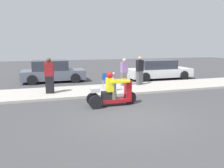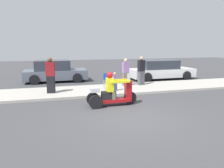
{
  "view_description": "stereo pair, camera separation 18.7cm",
  "coord_description": "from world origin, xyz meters",
  "px_view_note": "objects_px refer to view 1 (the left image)",
  "views": [
    {
      "loc": [
        -2.89,
        -6.87,
        2.54
      ],
      "look_at": [
        -0.23,
        1.63,
        0.93
      ],
      "focal_mm": 35.0,
      "sensor_mm": 36.0,
      "label": 1
    },
    {
      "loc": [
        -2.71,
        -6.93,
        2.54
      ],
      "look_at": [
        -0.23,
        1.63,
        0.93
      ],
      "focal_mm": 35.0,
      "sensor_mm": 36.0,
      "label": 2
    }
  ],
  "objects_px": {
    "spectator_near_curb": "(49,76)",
    "parked_car_lot_center": "(53,72)",
    "spectator_far_back": "(114,82)",
    "folding_chair_set_back": "(106,79)",
    "parked_car_lot_right": "(158,70)",
    "spectator_mid_group": "(140,71)",
    "spectator_by_tree": "(124,73)",
    "motorcycle_trike": "(112,94)"
  },
  "relations": [
    {
      "from": "spectator_near_curb",
      "to": "parked_car_lot_right",
      "type": "height_order",
      "value": "spectator_near_curb"
    },
    {
      "from": "motorcycle_trike",
      "to": "parked_car_lot_center",
      "type": "xyz_separation_m",
      "value": [
        -2.12,
        6.99,
        0.18
      ]
    },
    {
      "from": "spectator_mid_group",
      "to": "spectator_far_back",
      "type": "xyz_separation_m",
      "value": [
        -2.04,
        -1.22,
        -0.35
      ]
    },
    {
      "from": "motorcycle_trike",
      "to": "spectator_far_back",
      "type": "bearing_deg",
      "value": 70.46
    },
    {
      "from": "spectator_far_back",
      "to": "parked_car_lot_right",
      "type": "bearing_deg",
      "value": 37.92
    },
    {
      "from": "folding_chair_set_back",
      "to": "parked_car_lot_center",
      "type": "height_order",
      "value": "parked_car_lot_center"
    },
    {
      "from": "motorcycle_trike",
      "to": "spectator_mid_group",
      "type": "bearing_deg",
      "value": 51.05
    },
    {
      "from": "motorcycle_trike",
      "to": "parked_car_lot_right",
      "type": "bearing_deg",
      "value": 47.37
    },
    {
      "from": "spectator_by_tree",
      "to": "parked_car_lot_right",
      "type": "relative_size",
      "value": 0.34
    },
    {
      "from": "spectator_mid_group",
      "to": "spectator_near_curb",
      "type": "bearing_deg",
      "value": -171.07
    },
    {
      "from": "spectator_by_tree",
      "to": "spectator_far_back",
      "type": "height_order",
      "value": "spectator_by_tree"
    },
    {
      "from": "spectator_mid_group",
      "to": "motorcycle_trike",
      "type": "bearing_deg",
      "value": -128.95
    },
    {
      "from": "spectator_by_tree",
      "to": "spectator_far_back",
      "type": "bearing_deg",
      "value": -130.44
    },
    {
      "from": "spectator_by_tree",
      "to": "spectator_mid_group",
      "type": "bearing_deg",
      "value": -0.3
    },
    {
      "from": "spectator_by_tree",
      "to": "parked_car_lot_center",
      "type": "bearing_deg",
      "value": 139.27
    },
    {
      "from": "spectator_far_back",
      "to": "parked_car_lot_center",
      "type": "bearing_deg",
      "value": 122.29
    },
    {
      "from": "spectator_near_curb",
      "to": "spectator_by_tree",
      "type": "distance_m",
      "value": 4.38
    },
    {
      "from": "spectator_far_back",
      "to": "spectator_by_tree",
      "type": "bearing_deg",
      "value": 49.56
    },
    {
      "from": "spectator_near_curb",
      "to": "parked_car_lot_center",
      "type": "relative_size",
      "value": 0.42
    },
    {
      "from": "motorcycle_trike",
      "to": "parked_car_lot_center",
      "type": "bearing_deg",
      "value": 106.84
    },
    {
      "from": "spectator_mid_group",
      "to": "spectator_by_tree",
      "type": "xyz_separation_m",
      "value": [
        -1.0,
        0.01,
        -0.05
      ]
    },
    {
      "from": "motorcycle_trike",
      "to": "parked_car_lot_right",
      "type": "relative_size",
      "value": 0.44
    },
    {
      "from": "motorcycle_trike",
      "to": "spectator_near_curb",
      "type": "xyz_separation_m",
      "value": [
        -2.43,
        2.72,
        0.46
      ]
    },
    {
      "from": "parked_car_lot_center",
      "to": "motorcycle_trike",
      "type": "bearing_deg",
      "value": -73.16
    },
    {
      "from": "spectator_mid_group",
      "to": "spectator_far_back",
      "type": "distance_m",
      "value": 2.41
    },
    {
      "from": "spectator_far_back",
      "to": "folding_chair_set_back",
      "type": "distance_m",
      "value": 0.9
    },
    {
      "from": "motorcycle_trike",
      "to": "parked_car_lot_center",
      "type": "distance_m",
      "value": 7.31
    },
    {
      "from": "parked_car_lot_center",
      "to": "spectator_mid_group",
      "type": "bearing_deg",
      "value": -34.58
    },
    {
      "from": "parked_car_lot_right",
      "to": "spectator_near_curb",
      "type": "bearing_deg",
      "value": -157.71
    },
    {
      "from": "spectator_mid_group",
      "to": "spectator_by_tree",
      "type": "height_order",
      "value": "spectator_mid_group"
    },
    {
      "from": "parked_car_lot_center",
      "to": "spectator_far_back",
      "type": "bearing_deg",
      "value": -57.71
    },
    {
      "from": "parked_car_lot_center",
      "to": "parked_car_lot_right",
      "type": "xyz_separation_m",
      "value": [
        7.61,
        -1.02,
        -0.03
      ]
    },
    {
      "from": "motorcycle_trike",
      "to": "spectator_by_tree",
      "type": "xyz_separation_m",
      "value": [
        1.87,
        3.56,
        0.38
      ]
    },
    {
      "from": "motorcycle_trike",
      "to": "folding_chair_set_back",
      "type": "height_order",
      "value": "motorcycle_trike"
    },
    {
      "from": "spectator_far_back",
      "to": "motorcycle_trike",
      "type": "bearing_deg",
      "value": -109.54
    },
    {
      "from": "spectator_by_tree",
      "to": "folding_chair_set_back",
      "type": "height_order",
      "value": "spectator_by_tree"
    },
    {
      "from": "spectator_mid_group",
      "to": "spectator_by_tree",
      "type": "distance_m",
      "value": 1.0
    },
    {
      "from": "spectator_mid_group",
      "to": "spectator_far_back",
      "type": "relative_size",
      "value": 1.74
    },
    {
      "from": "spectator_mid_group",
      "to": "spectator_by_tree",
      "type": "relative_size",
      "value": 1.06
    },
    {
      "from": "spectator_near_curb",
      "to": "motorcycle_trike",
      "type": "bearing_deg",
      "value": -48.23
    },
    {
      "from": "motorcycle_trike",
      "to": "spectator_near_curb",
      "type": "height_order",
      "value": "spectator_near_curb"
    },
    {
      "from": "spectator_mid_group",
      "to": "parked_car_lot_center",
      "type": "height_order",
      "value": "spectator_mid_group"
    }
  ]
}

